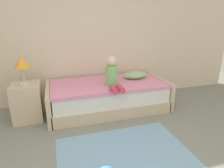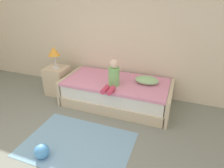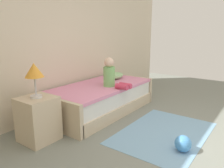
# 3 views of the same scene
# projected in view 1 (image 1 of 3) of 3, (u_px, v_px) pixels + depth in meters

# --- Properties ---
(wall_rear) EXTENTS (7.20, 0.10, 2.90)m
(wall_rear) POSITION_uv_depth(u_px,v_px,m) (69.00, 26.00, 3.56)
(wall_rear) COLOR beige
(wall_rear) RESTS_ON ground
(bed) EXTENTS (2.11, 1.00, 0.50)m
(bed) POSITION_uv_depth(u_px,v_px,m) (108.00, 96.00, 3.55)
(bed) COLOR beige
(bed) RESTS_ON ground
(nightstand) EXTENTS (0.44, 0.44, 0.60)m
(nightstand) POSITION_uv_depth(u_px,v_px,m) (27.00, 102.00, 3.14)
(nightstand) COLOR beige
(nightstand) RESTS_ON ground
(table_lamp) EXTENTS (0.24, 0.24, 0.45)m
(table_lamp) POSITION_uv_depth(u_px,v_px,m) (21.00, 63.00, 2.94)
(table_lamp) COLOR silver
(table_lamp) RESTS_ON nightstand
(child_figure) EXTENTS (0.20, 0.51, 0.50)m
(child_figure) POSITION_uv_depth(u_px,v_px,m) (112.00, 75.00, 3.20)
(child_figure) COLOR #7FC672
(child_figure) RESTS_ON bed
(pillow) EXTENTS (0.44, 0.30, 0.13)m
(pillow) POSITION_uv_depth(u_px,v_px,m) (135.00, 75.00, 3.69)
(pillow) COLOR #99CC8C
(pillow) RESTS_ON bed
(area_rug) EXTENTS (1.60, 1.10, 0.01)m
(area_rug) POSITION_uv_depth(u_px,v_px,m) (124.00, 153.00, 2.40)
(area_rug) COLOR #7AA8CC
(area_rug) RESTS_ON ground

